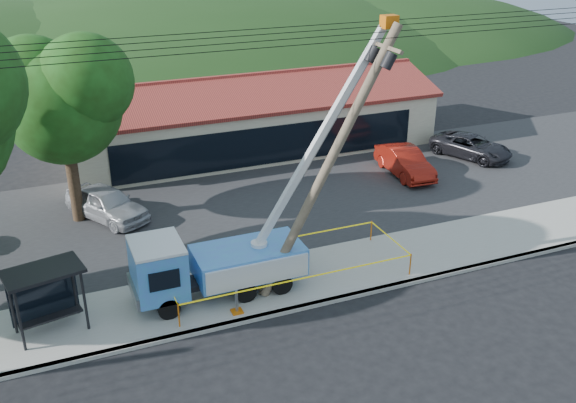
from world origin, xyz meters
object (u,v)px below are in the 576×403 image
(car_silver, at_px, (109,220))
(car_red, at_px, (404,176))
(utility_truck, at_px, (216,259))
(bus_shelter, at_px, (44,285))
(leaning_pole, at_px, (335,152))
(car_dark, at_px, (470,158))

(car_silver, distance_m, car_red, 16.12)
(utility_truck, distance_m, car_silver, 9.05)
(bus_shelter, height_order, car_red, bus_shelter)
(leaning_pole, relative_size, bus_shelter, 3.55)
(utility_truck, xyz_separation_m, car_dark, (18.38, 8.84, -1.61))
(bus_shelter, relative_size, car_dark, 0.58)
(utility_truck, xyz_separation_m, bus_shelter, (-6.06, -0.02, 0.33))
(utility_truck, relative_size, bus_shelter, 3.64)
(leaning_pole, bearing_deg, car_silver, 128.66)
(utility_truck, xyz_separation_m, car_silver, (-2.93, 8.41, -1.61))
(leaning_pole, distance_m, bus_shelter, 11.14)
(utility_truck, distance_m, bus_shelter, 6.06)
(leaning_pole, bearing_deg, bus_shelter, 175.71)
(car_red, bearing_deg, bus_shelter, -154.03)
(car_silver, height_order, car_dark, car_silver)
(utility_truck, xyz_separation_m, leaning_pole, (4.45, -0.81, 3.95))
(utility_truck, distance_m, leaning_pole, 6.00)
(leaning_pole, bearing_deg, utility_truck, 169.69)
(car_silver, bearing_deg, leaning_pole, -81.89)
(car_red, bearing_deg, leaning_pole, -131.51)
(bus_shelter, xyz_separation_m, car_silver, (3.13, 8.43, -1.94))
(utility_truck, relative_size, car_red, 2.22)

